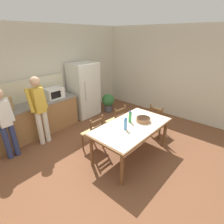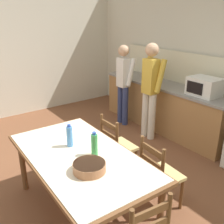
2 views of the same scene
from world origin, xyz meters
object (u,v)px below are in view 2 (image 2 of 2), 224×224
object	(u,v)px
bottle_off_centre	(94,144)
dining_table	(80,161)
person_at_counter	(150,87)
chair_side_far_right	(159,175)
bottle_near_centre	(70,136)
microwave	(204,87)
serving_bowl	(89,167)
chair_side_far_left	(117,147)
person_at_sink	(123,81)
paper_bag	(151,72)

from	to	relation	value
bottle_off_centre	dining_table	bearing A→B (deg)	-127.63
dining_table	person_at_counter	world-z (taller)	person_at_counter
dining_table	chair_side_far_right	xyz separation A→B (m)	(0.44, 0.79, -0.27)
bottle_near_centre	chair_side_far_right	size ratio (longest dim) A/B	0.30
microwave	bottle_near_centre	xyz separation A→B (m)	(0.06, -2.53, -0.15)
serving_bowl	chair_side_far_left	size ratio (longest dim) A/B	0.35
bottle_near_centre	chair_side_far_left	xyz separation A→B (m)	(-0.17, 0.80, -0.47)
chair_side_far_left	serving_bowl	bearing A→B (deg)	130.35
chair_side_far_left	bottle_near_centre	bearing A→B (deg)	102.96
person_at_sink	microwave	bearing A→B (deg)	-71.85
microwave	person_at_sink	world-z (taller)	person_at_sink
serving_bowl	chair_side_far_right	world-z (taller)	chair_side_far_right
paper_bag	serving_bowl	world-z (taller)	paper_bag
microwave	person_at_sink	bearing A→B (deg)	-161.85
dining_table	bottle_near_centre	world-z (taller)	bottle_near_centre
bottle_near_centre	serving_bowl	bearing A→B (deg)	-8.87
bottle_off_centre	person_at_sink	distance (m)	2.70
bottle_off_centre	serving_bowl	size ratio (longest dim) A/B	0.84
person_at_counter	bottle_off_centre	bearing A→B (deg)	-149.43
microwave	chair_side_far_right	distance (m)	1.99
dining_table	chair_side_far_left	world-z (taller)	chair_side_far_left
bottle_off_centre	serving_bowl	bearing A→B (deg)	-42.06
bottle_near_centre	bottle_off_centre	size ratio (longest dim) A/B	1.00
dining_table	bottle_near_centre	distance (m)	0.31
microwave	bottle_off_centre	world-z (taller)	microwave
bottle_near_centre	chair_side_far_left	bearing A→B (deg)	102.03
dining_table	chair_side_far_left	size ratio (longest dim) A/B	2.09
serving_bowl	chair_side_far_right	distance (m)	0.97
bottle_near_centre	person_at_sink	size ratio (longest dim) A/B	0.17
bottle_off_centre	chair_side_far_left	size ratio (longest dim) A/B	0.30
chair_side_far_left	person_at_counter	world-z (taller)	person_at_counter
bottle_near_centre	dining_table	bearing A→B (deg)	-1.16
dining_table	bottle_off_centre	bearing A→B (deg)	52.37
bottle_off_centre	chair_side_far_left	bearing A→B (deg)	126.31
chair_side_far_right	bottle_off_centre	bearing A→B (deg)	67.35
bottle_near_centre	bottle_off_centre	world-z (taller)	same
microwave	person_at_counter	bearing A→B (deg)	-144.74
microwave	paper_bag	distance (m)	1.26
chair_side_far_right	person_at_sink	size ratio (longest dim) A/B	0.56
bottle_near_centre	person_at_counter	distance (m)	2.17
paper_bag	dining_table	xyz separation A→B (m)	(1.55, -2.53, -0.38)
microwave	chair_side_far_left	distance (m)	1.84
person_at_sink	person_at_counter	xyz separation A→B (m)	(0.79, -0.02, 0.06)
dining_table	bottle_near_centre	xyz separation A→B (m)	(-0.23, 0.00, 0.20)
serving_bowl	person_at_counter	distance (m)	2.50
bottle_near_centre	person_at_sink	world-z (taller)	person_at_sink
person_at_sink	bottle_near_centre	bearing A→B (deg)	-142.22
bottle_off_centre	chair_side_far_right	size ratio (longest dim) A/B	0.30
chair_side_far_left	person_at_sink	bearing A→B (deg)	-40.28
bottle_near_centre	serving_bowl	size ratio (longest dim) A/B	0.84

